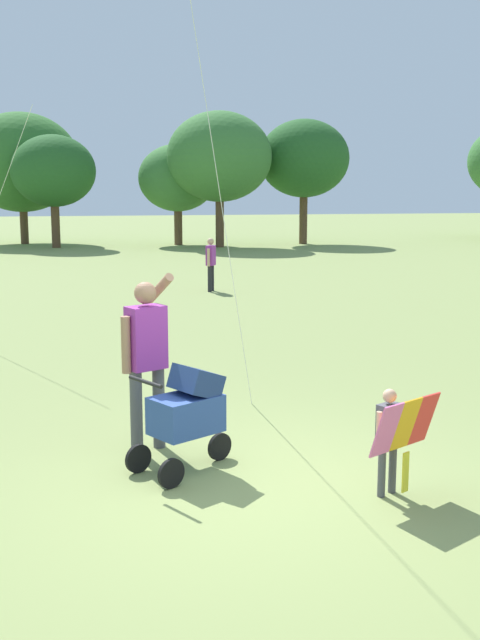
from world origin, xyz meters
The scene contains 6 objects.
ground_plane centered at (0.00, 0.00, 0.00)m, with size 120.00×120.00×0.00m, color #849351.
treeline_distant centered at (4.37, 28.37, 3.60)m, with size 44.88×7.74×5.86m.
child_with_butterfly_kite centered at (1.23, -0.44, 0.60)m, with size 0.73×0.52×0.97m.
person_adult_flyer centered at (-0.81, 1.17, 1.06)m, with size 0.56×0.68×1.84m.
stroller centered at (-0.46, 0.51, 0.61)m, with size 1.08×0.87×1.03m.
person_sitting_far centered at (1.51, 12.90, 0.80)m, with size 0.29×0.40×1.36m.
Camera 1 is at (-1.23, -6.62, 2.74)m, focal length 43.68 mm.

